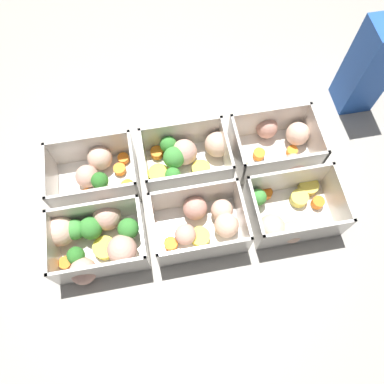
% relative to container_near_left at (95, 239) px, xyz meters
% --- Properties ---
extents(ground_plane, '(4.00, 4.00, 0.00)m').
position_rel_container_near_left_xyz_m(ground_plane, '(0.17, 0.06, -0.03)').
color(ground_plane, gray).
extents(container_near_left, '(0.18, 0.13, 0.07)m').
position_rel_container_near_left_xyz_m(container_near_left, '(0.00, 0.00, 0.00)').
color(container_near_left, silver).
rests_on(container_near_left, ground_plane).
extents(container_near_center, '(0.15, 0.12, 0.07)m').
position_rel_container_near_left_xyz_m(container_near_center, '(0.18, -0.00, -0.00)').
color(container_near_center, silver).
rests_on(container_near_center, ground_plane).
extents(container_near_right, '(0.15, 0.13, 0.07)m').
position_rel_container_near_left_xyz_m(container_near_right, '(0.33, -0.01, -0.00)').
color(container_near_right, silver).
rests_on(container_near_right, ground_plane).
extents(container_far_left, '(0.15, 0.12, 0.07)m').
position_rel_container_near_left_xyz_m(container_far_left, '(0.01, 0.12, -0.00)').
color(container_far_left, silver).
rests_on(container_far_left, ground_plane).
extents(container_far_center, '(0.17, 0.11, 0.07)m').
position_rel_container_near_left_xyz_m(container_far_center, '(0.18, 0.13, -0.00)').
color(container_far_center, silver).
rests_on(container_far_center, ground_plane).
extents(container_far_right, '(0.16, 0.14, 0.07)m').
position_rel_container_near_left_xyz_m(container_far_right, '(0.35, 0.12, -0.00)').
color(container_far_right, silver).
rests_on(container_far_right, ground_plane).
extents(juice_carton, '(0.07, 0.07, 0.20)m').
position_rel_container_near_left_xyz_m(juice_carton, '(0.53, 0.21, 0.07)').
color(juice_carton, blue).
rests_on(juice_carton, ground_plane).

